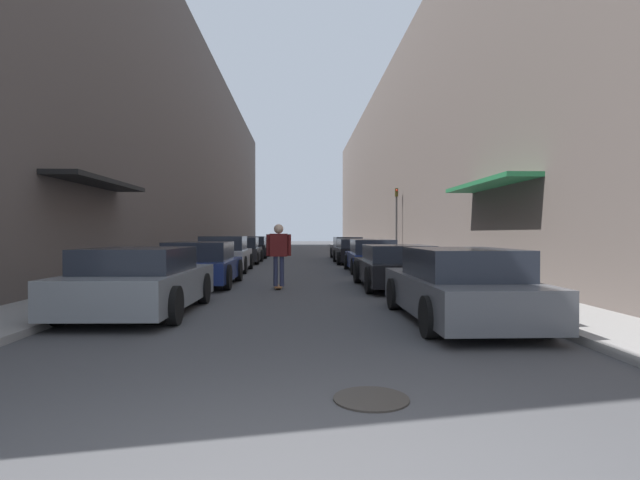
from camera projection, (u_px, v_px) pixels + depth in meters
The scene contains 19 objects.
ground at pixel (298, 261), 27.83m from camera, with size 138.45×138.45×0.00m, color #424244.
curb_strip_left at pixel (228, 255), 33.92m from camera, with size 1.80×62.93×0.12m.
curb_strip_right at pixel (369, 255), 34.31m from camera, with size 1.80×62.93×0.12m.
building_row_left at pixel (184, 157), 33.71m from camera, with size 4.90×62.93×13.37m.
building_row_right at pixel (411, 167), 34.34m from camera, with size 4.90×62.93×12.27m.
parked_car_left_0 at pixel (140, 281), 9.45m from camera, with size 2.07×4.19×1.25m.
parked_car_left_1 at pixel (201, 264), 14.56m from camera, with size 2.08×4.09×1.28m.
parked_car_left_2 at pixel (224, 255), 19.90m from camera, with size 2.01×4.01×1.41m.
parked_car_left_3 at pixel (241, 251), 25.54m from camera, with size 2.04×4.28×1.32m.
parked_car_left_4 at pixel (252, 247), 31.18m from camera, with size 2.01×4.41×1.34m.
parked_car_left_5 at pixel (261, 246), 36.55m from camera, with size 1.95×4.16×1.24m.
parked_car_right_0 at pixel (459, 286), 8.58m from camera, with size 1.91×4.44×1.27m.
parked_car_right_1 at pixel (396, 267), 13.94m from camera, with size 2.05×4.37×1.20m.
parked_car_right_2 at pixel (372, 256), 19.70m from camera, with size 1.92×4.51×1.28m.
parked_car_right_3 at pixel (354, 251), 25.21m from camera, with size 1.96×3.98×1.25m.
parked_car_right_4 at pixel (347, 248), 29.89m from camera, with size 1.87×4.12×1.31m.
skateboarder at pixel (279, 249), 13.71m from camera, with size 0.68×0.78×1.78m.
manhole_cover at pixel (371, 399), 4.57m from camera, with size 0.70×0.70×0.02m.
traffic_light at pixel (396, 216), 27.31m from camera, with size 0.16×0.22×3.87m.
Camera 1 is at (0.08, -2.66, 1.53)m, focal length 28.00 mm.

